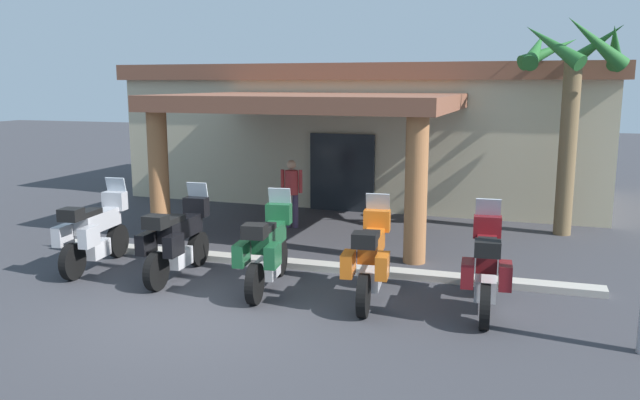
% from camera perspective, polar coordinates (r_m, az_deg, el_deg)
% --- Properties ---
extents(ground_plane, '(80.00, 80.00, 0.00)m').
position_cam_1_polar(ground_plane, '(10.18, -10.95, -9.67)').
color(ground_plane, '#38383D').
extents(motel_building, '(14.09, 11.15, 3.96)m').
position_cam_1_polar(motel_building, '(19.92, 4.35, 6.28)').
color(motel_building, beige).
rests_on(motel_building, ground_plane).
extents(motorcycle_silver, '(0.74, 2.21, 1.61)m').
position_cam_1_polar(motorcycle_silver, '(12.76, -19.39, -2.68)').
color(motorcycle_silver, black).
rests_on(motorcycle_silver, ground_plane).
extents(motorcycle_black, '(0.71, 2.21, 1.61)m').
position_cam_1_polar(motorcycle_black, '(11.73, -12.58, -3.46)').
color(motorcycle_black, black).
rests_on(motorcycle_black, ground_plane).
extents(motorcycle_green, '(0.76, 2.21, 1.61)m').
position_cam_1_polar(motorcycle_green, '(10.85, -4.71, -4.37)').
color(motorcycle_green, black).
rests_on(motorcycle_green, ground_plane).
extents(motorcycle_orange, '(0.74, 2.21, 1.61)m').
position_cam_1_polar(motorcycle_orange, '(10.29, 4.50, -5.19)').
color(motorcycle_orange, black).
rests_on(motorcycle_orange, ground_plane).
extents(motorcycle_maroon, '(0.72, 2.21, 1.61)m').
position_cam_1_polar(motorcycle_maroon, '(10.11, 14.53, -5.78)').
color(motorcycle_maroon, black).
rests_on(motorcycle_maroon, ground_plane).
extents(pedestrian, '(0.53, 0.32, 1.64)m').
position_cam_1_polar(pedestrian, '(15.37, -2.54, 0.99)').
color(pedestrian, '#3F334C').
rests_on(pedestrian, ground_plane).
extents(palm_tree_near_portico, '(2.43, 2.53, 4.91)m').
position_cam_1_polar(palm_tree_near_portico, '(15.48, 21.42, 9.85)').
color(palm_tree_near_portico, brown).
rests_on(palm_tree_near_portico, ground_plane).
extents(curb_strip, '(10.93, 0.36, 0.12)m').
position_cam_1_polar(curb_strip, '(12.26, -2.19, -5.69)').
color(curb_strip, '#ADA89E').
rests_on(curb_strip, ground_plane).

